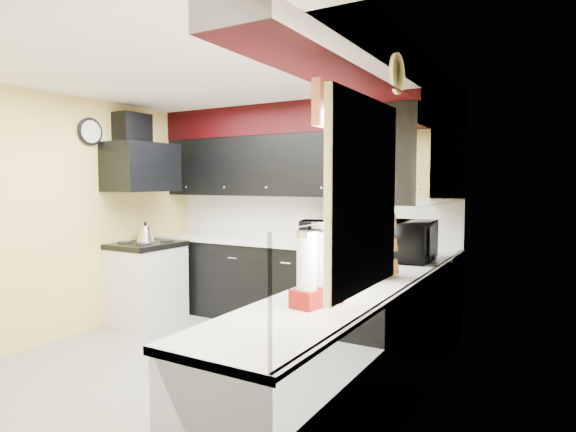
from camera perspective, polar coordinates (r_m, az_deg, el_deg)
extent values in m
plane|color=gray|center=(4.45, -9.63, -17.26)|extent=(3.60, 3.60, 0.00)
cube|color=#E0C666|center=(5.66, 1.94, 0.37)|extent=(3.60, 0.06, 2.50)
cube|color=#E0C666|center=(3.31, 14.84, -2.34)|extent=(0.06, 3.60, 2.50)
cube|color=#E0C666|center=(5.49, -24.41, -0.10)|extent=(0.06, 3.60, 2.50)
cube|color=white|center=(4.24, -10.04, 16.08)|extent=(3.60, 3.60, 0.06)
cube|color=black|center=(5.51, 0.43, -8.14)|extent=(3.60, 0.60, 0.90)
cube|color=black|center=(3.31, 7.93, -16.50)|extent=(0.60, 3.00, 0.90)
cube|color=white|center=(5.43, 0.44, -3.28)|extent=(3.62, 0.64, 0.04)
cube|color=white|center=(3.18, 8.01, -8.54)|extent=(0.64, 3.02, 0.04)
cube|color=white|center=(5.65, 1.89, -0.24)|extent=(3.60, 0.02, 0.50)
cube|color=white|center=(3.32, 14.66, -3.36)|extent=(0.02, 3.60, 0.50)
cube|color=black|center=(5.75, -3.30, 5.91)|extent=(2.60, 0.35, 0.70)
cube|color=black|center=(4.21, 15.91, 6.46)|extent=(0.35, 1.80, 0.70)
cube|color=black|center=(5.53, 1.07, 11.44)|extent=(3.60, 0.36, 0.35)
cube|color=black|center=(3.25, 11.13, 16.65)|extent=(0.36, 3.24, 0.35)
cube|color=white|center=(5.84, -16.38, -7.80)|extent=(0.60, 0.75, 0.86)
cube|color=black|center=(5.77, -16.47, -3.32)|extent=(0.62, 0.77, 0.06)
cube|color=black|center=(5.76, -16.99, 5.54)|extent=(0.50, 0.78, 0.55)
cube|color=black|center=(5.88, -17.95, 9.58)|extent=(0.24, 0.40, 0.40)
cube|color=red|center=(2.49, 7.96, 11.87)|extent=(0.04, 0.88, 0.20)
cube|color=white|center=(4.84, 7.87, 6.23)|extent=(0.03, 0.26, 0.35)
imported|color=black|center=(5.27, 3.93, -1.91)|extent=(0.52, 0.47, 0.25)
imported|color=black|center=(4.27, 14.07, -2.85)|extent=(0.46, 0.64, 0.33)
cylinder|color=silver|center=(5.02, 11.67, -2.92)|extent=(0.17, 0.17, 0.14)
cube|color=black|center=(4.94, 11.48, -2.38)|extent=(0.14, 0.17, 0.25)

